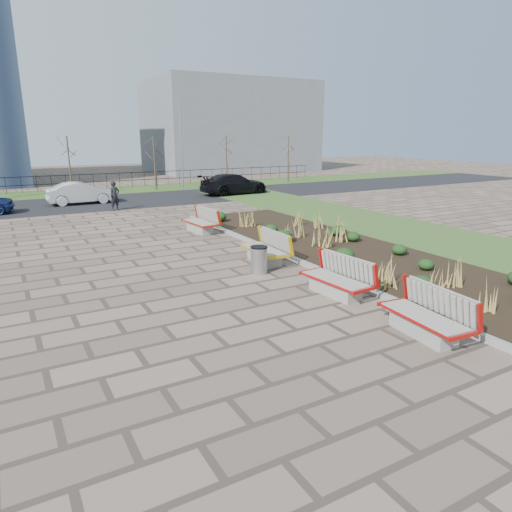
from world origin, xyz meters
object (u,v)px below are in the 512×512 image
lamp_east (182,149)px  pedestrian (115,196)px  bench_d (199,221)px  car_black (234,184)px  litter_bin (259,260)px  car_silver (81,193)px  bench_c (264,248)px  bench_a (424,314)px  bench_b (335,277)px

lamp_east → pedestrian: bearing=-132.2°
bench_d → car_black: size_ratio=0.42×
litter_bin → lamp_east: bearing=75.2°
pedestrian → car_black: bearing=-1.2°
car_black → pedestrian: bearing=104.1°
car_silver → lamp_east: bearing=-64.3°
bench_d → pedestrian: (-1.86, 7.73, 0.31)m
bench_c → lamp_east: lamp_east is taller
bench_a → car_black: 24.13m
bench_c → car_black: (7.14, 16.39, 0.24)m
bench_c → bench_d: size_ratio=1.00×
car_black → bench_b: bearing=155.8°
car_silver → car_black: car_black is taller
bench_d → pedestrian: 7.96m
bench_a → car_silver: 23.71m
bench_b → pedestrian: size_ratio=1.29×
car_black → bench_a: bearing=158.1°
car_black → litter_bin: bearing=150.8°
bench_a → pedestrian: size_ratio=1.29×
litter_bin → bench_d: bearing=83.2°
pedestrian → car_black: size_ratio=0.33×
bench_b → litter_bin: bearing=101.9°
bench_c → pedestrian: bearing=99.6°
bench_a → bench_d: (0.00, 12.26, 0.00)m
bench_d → pedestrian: bearing=98.6°
bench_a → litter_bin: bench_a is taller
lamp_east → bench_c: bearing=-103.5°
pedestrian → car_silver: (-1.23, 3.53, -0.13)m
litter_bin → car_silver: car_silver is taller
lamp_east → bench_a: bearing=-100.3°
litter_bin → pedestrian: (-1.07, 14.36, 0.39)m
lamp_east → car_black: bearing=-64.6°
bench_a → lamp_east: size_ratio=0.35×
bench_c → bench_d: same height
pedestrian → car_black: 9.52m
bench_c → bench_d: 5.60m
bench_b → litter_bin: size_ratio=2.49×
car_silver → bench_a: bearing=-173.4°
pedestrian → lamp_east: bearing=27.8°
litter_bin → lamp_east: size_ratio=0.14×
bench_a → pedestrian: 20.07m
bench_d → bench_b: bearing=-95.0°
pedestrian → bench_c: bearing=-102.0°
bench_d → car_silver: bearing=100.4°
car_silver → lamp_east: size_ratio=0.67×
car_silver → lamp_east: lamp_east is taller
bench_d → pedestrian: size_ratio=1.29×
litter_bin → car_black: bearing=65.5°
pedestrian → lamp_east: lamp_east is taller
bench_d → lamp_east: lamp_east is taller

